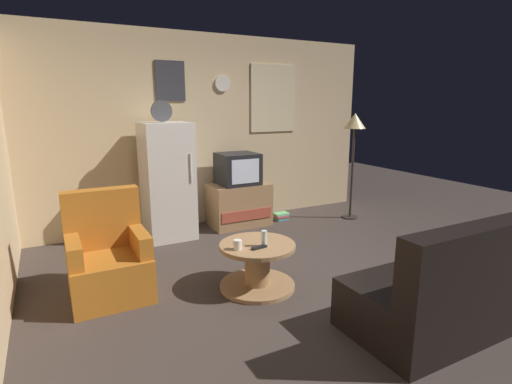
{
  "coord_description": "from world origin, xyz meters",
  "views": [
    {
      "loc": [
        -2.1,
        -2.98,
        1.74
      ],
      "look_at": [
        -0.05,
        0.9,
        0.75
      ],
      "focal_mm": 27.85,
      "sensor_mm": 36.0,
      "label": 1
    }
  ],
  "objects_px": {
    "mug_ceramic_white": "(238,245)",
    "couch": "(456,289)",
    "coffee_table": "(257,266)",
    "armchair": "(108,260)",
    "wine_glass": "(264,238)",
    "fridge": "(167,181)",
    "standing_lamp": "(354,129)",
    "crt_tv": "(238,169)",
    "remote_control": "(259,247)",
    "book_stack": "(281,216)",
    "tv_stand": "(239,205)"
  },
  "relations": [
    {
      "from": "fridge",
      "to": "armchair",
      "type": "distance_m",
      "value": 1.69
    },
    {
      "from": "standing_lamp",
      "to": "crt_tv",
      "type": "bearing_deg",
      "value": 164.58
    },
    {
      "from": "standing_lamp",
      "to": "coffee_table",
      "type": "height_order",
      "value": "standing_lamp"
    },
    {
      "from": "armchair",
      "to": "couch",
      "type": "distance_m",
      "value": 2.97
    },
    {
      "from": "wine_glass",
      "to": "couch",
      "type": "distance_m",
      "value": 1.63
    },
    {
      "from": "crt_tv",
      "to": "remote_control",
      "type": "xyz_separation_m",
      "value": [
        -0.74,
        -2.0,
        -0.38
      ]
    },
    {
      "from": "wine_glass",
      "to": "armchair",
      "type": "height_order",
      "value": "armchair"
    },
    {
      "from": "coffee_table",
      "to": "couch",
      "type": "relative_size",
      "value": 0.42
    },
    {
      "from": "fridge",
      "to": "armchair",
      "type": "bearing_deg",
      "value": -125.12
    },
    {
      "from": "fridge",
      "to": "crt_tv",
      "type": "relative_size",
      "value": 3.28
    },
    {
      "from": "armchair",
      "to": "book_stack",
      "type": "relative_size",
      "value": 4.37
    },
    {
      "from": "book_stack",
      "to": "standing_lamp",
      "type": "bearing_deg",
      "value": -21.98
    },
    {
      "from": "coffee_table",
      "to": "couch",
      "type": "xyz_separation_m",
      "value": [
        1.07,
        -1.32,
        0.09
      ]
    },
    {
      "from": "fridge",
      "to": "standing_lamp",
      "type": "relative_size",
      "value": 1.11
    },
    {
      "from": "tv_stand",
      "to": "book_stack",
      "type": "distance_m",
      "value": 0.72
    },
    {
      "from": "coffee_table",
      "to": "armchair",
      "type": "xyz_separation_m",
      "value": [
        -1.27,
        0.52,
        0.12
      ]
    },
    {
      "from": "coffee_table",
      "to": "mug_ceramic_white",
      "type": "relative_size",
      "value": 8.0
    },
    {
      "from": "coffee_table",
      "to": "book_stack",
      "type": "distance_m",
      "value": 2.3
    },
    {
      "from": "crt_tv",
      "to": "armchair",
      "type": "distance_m",
      "value": 2.45
    },
    {
      "from": "armchair",
      "to": "book_stack",
      "type": "bearing_deg",
      "value": 26.28
    },
    {
      "from": "armchair",
      "to": "couch",
      "type": "height_order",
      "value": "armchair"
    },
    {
      "from": "tv_stand",
      "to": "coffee_table",
      "type": "bearing_deg",
      "value": -110.57
    },
    {
      "from": "fridge",
      "to": "wine_glass",
      "type": "relative_size",
      "value": 11.8
    },
    {
      "from": "wine_glass",
      "to": "tv_stand",
      "type": "bearing_deg",
      "value": 70.89
    },
    {
      "from": "mug_ceramic_white",
      "to": "crt_tv",
      "type": "bearing_deg",
      "value": 64.56
    },
    {
      "from": "fridge",
      "to": "remote_control",
      "type": "xyz_separation_m",
      "value": [
        0.28,
        -1.98,
        -0.3
      ]
    },
    {
      "from": "crt_tv",
      "to": "remote_control",
      "type": "distance_m",
      "value": 2.17
    },
    {
      "from": "fridge",
      "to": "armchair",
      "type": "relative_size",
      "value": 1.84
    },
    {
      "from": "fridge",
      "to": "book_stack",
      "type": "relative_size",
      "value": 8.06
    },
    {
      "from": "coffee_table",
      "to": "remote_control",
      "type": "height_order",
      "value": "remote_control"
    },
    {
      "from": "mug_ceramic_white",
      "to": "armchair",
      "type": "height_order",
      "value": "armchair"
    },
    {
      "from": "coffee_table",
      "to": "armchair",
      "type": "bearing_deg",
      "value": 157.8
    },
    {
      "from": "fridge",
      "to": "wine_glass",
      "type": "distance_m",
      "value": 1.99
    },
    {
      "from": "standing_lamp",
      "to": "tv_stand",
      "type": "bearing_deg",
      "value": 164.41
    },
    {
      "from": "mug_ceramic_white",
      "to": "book_stack",
      "type": "xyz_separation_m",
      "value": [
        1.61,
        1.88,
        -0.43
      ]
    },
    {
      "from": "coffee_table",
      "to": "armchair",
      "type": "relative_size",
      "value": 0.75
    },
    {
      "from": "tv_stand",
      "to": "coffee_table",
      "type": "relative_size",
      "value": 1.17
    },
    {
      "from": "fridge",
      "to": "wine_glass",
      "type": "bearing_deg",
      "value": -79.74
    },
    {
      "from": "fridge",
      "to": "armchair",
      "type": "xyz_separation_m",
      "value": [
        -0.94,
        -1.34,
        -0.42
      ]
    },
    {
      "from": "remote_control",
      "to": "book_stack",
      "type": "relative_size",
      "value": 0.68
    },
    {
      "from": "crt_tv",
      "to": "wine_glass",
      "type": "relative_size",
      "value": 3.6
    },
    {
      "from": "wine_glass",
      "to": "armchair",
      "type": "distance_m",
      "value": 1.44
    },
    {
      "from": "wine_glass",
      "to": "book_stack",
      "type": "relative_size",
      "value": 0.68
    },
    {
      "from": "standing_lamp",
      "to": "mug_ceramic_white",
      "type": "relative_size",
      "value": 17.67
    },
    {
      "from": "coffee_table",
      "to": "wine_glass",
      "type": "height_order",
      "value": "wine_glass"
    },
    {
      "from": "mug_ceramic_white",
      "to": "couch",
      "type": "relative_size",
      "value": 0.05
    },
    {
      "from": "couch",
      "to": "book_stack",
      "type": "relative_size",
      "value": 7.74
    },
    {
      "from": "coffee_table",
      "to": "book_stack",
      "type": "bearing_deg",
      "value": 52.91
    },
    {
      "from": "crt_tv",
      "to": "armchair",
      "type": "bearing_deg",
      "value": -145.07
    },
    {
      "from": "mug_ceramic_white",
      "to": "couch",
      "type": "bearing_deg",
      "value": -44.5
    }
  ]
}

